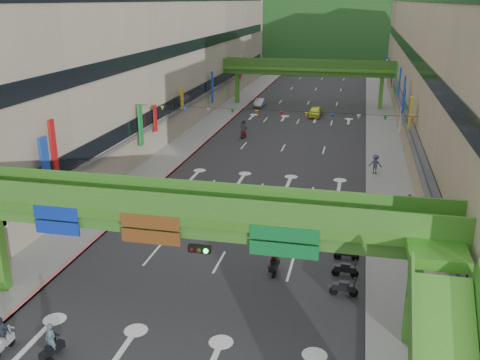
% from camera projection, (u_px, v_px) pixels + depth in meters
% --- Properties ---
extents(road_slab, '(18.00, 140.00, 0.02)m').
position_uv_depth(road_slab, '(294.00, 128.00, 68.76)').
color(road_slab, '#28282B').
rests_on(road_slab, ground).
extents(sidewalk_left, '(4.00, 140.00, 0.15)m').
position_uv_depth(sidewalk_left, '(212.00, 123.00, 71.02)').
color(sidewalk_left, gray).
rests_on(sidewalk_left, ground).
extents(sidewalk_right, '(4.00, 140.00, 0.15)m').
position_uv_depth(sidewalk_right, '(382.00, 132.00, 66.45)').
color(sidewalk_right, gray).
rests_on(sidewalk_right, ground).
extents(curb_left, '(0.20, 140.00, 0.18)m').
position_uv_depth(curb_left, '(226.00, 124.00, 70.62)').
color(curb_left, '#CC5959').
rests_on(curb_left, ground).
extents(curb_right, '(0.20, 140.00, 0.18)m').
position_uv_depth(curb_right, '(367.00, 131.00, 66.84)').
color(curb_right, gray).
rests_on(curb_right, ground).
extents(building_row_left, '(12.80, 95.00, 19.00)m').
position_uv_depth(building_row_left, '(152.00, 50.00, 69.65)').
color(building_row_left, '#9E937F').
rests_on(building_row_left, ground).
extents(building_row_right, '(12.80, 95.00, 19.00)m').
position_uv_depth(building_row_right, '(460.00, 56.00, 61.80)').
color(building_row_right, gray).
rests_on(building_row_right, ground).
extents(overpass_near, '(28.00, 12.27, 7.10)m').
position_uv_depth(overpass_near, '(202.00, 230.00, 25.66)').
color(overpass_near, '#4C9E2D').
rests_on(overpass_near, ground).
extents(overpass_far, '(28.00, 2.20, 7.10)m').
position_uv_depth(overpass_far, '(308.00, 71.00, 80.89)').
color(overpass_far, '#4C9E2D').
rests_on(overpass_far, ground).
extents(hill_left, '(168.00, 140.00, 112.00)m').
position_uv_depth(hill_left, '(291.00, 50.00, 173.52)').
color(hill_left, '#1C4419').
rests_on(hill_left, ground).
extents(hill_right, '(208.00, 176.00, 128.00)m').
position_uv_depth(hill_right, '(414.00, 47.00, 183.71)').
color(hill_right, '#1C4419').
rests_on(hill_right, ground).
extents(bunting_string, '(26.00, 0.36, 0.47)m').
position_uv_depth(bunting_string, '(269.00, 113.00, 48.36)').
color(bunting_string, black).
rests_on(bunting_string, ground).
extents(scooter_rider_near, '(0.74, 1.57, 1.92)m').
position_uv_depth(scooter_rider_near, '(51.00, 344.00, 24.23)').
color(scooter_rider_near, black).
rests_on(scooter_rider_near, ground).
extents(scooter_rider_mid, '(0.95, 1.60, 2.15)m').
position_uv_depth(scooter_rider_mid, '(274.00, 257.00, 31.94)').
color(scooter_rider_mid, black).
rests_on(scooter_rider_mid, ground).
extents(scooter_rider_left, '(0.92, 1.60, 1.92)m').
position_uv_depth(scooter_rider_left, '(2.00, 336.00, 24.73)').
color(scooter_rider_left, '#9899A0').
rests_on(scooter_rider_left, ground).
extents(scooter_rider_far, '(1.02, 1.58, 2.21)m').
position_uv_depth(scooter_rider_far, '(243.00, 129.00, 63.54)').
color(scooter_rider_far, maroon).
rests_on(scooter_rider_far, ground).
extents(parked_scooter_row, '(1.60, 11.55, 1.08)m').
position_uv_depth(parked_scooter_row, '(347.00, 245.00, 34.76)').
color(parked_scooter_row, black).
rests_on(parked_scooter_row, ground).
extents(car_silver, '(1.41, 3.80, 1.24)m').
position_uv_depth(car_silver, '(260.00, 103.00, 82.27)').
color(car_silver, '#9A9AA0').
rests_on(car_silver, ground).
extents(car_yellow, '(1.81, 4.26, 1.44)m').
position_uv_depth(car_yellow, '(315.00, 112.00, 75.09)').
color(car_yellow, '#E4EC39').
rests_on(car_yellow, ground).
extents(pedestrian_red, '(0.88, 0.78, 1.53)m').
position_uv_depth(pedestrian_red, '(409.00, 206.00, 40.73)').
color(pedestrian_red, red).
rests_on(pedestrian_red, ground).
extents(pedestrian_dark, '(1.01, 0.74, 1.59)m').
position_uv_depth(pedestrian_dark, '(389.00, 214.00, 39.08)').
color(pedestrian_dark, '#22232B').
rests_on(pedestrian_dark, ground).
extents(pedestrian_blue, '(0.91, 0.64, 1.84)m').
position_uv_depth(pedestrian_blue, '(375.00, 166.00, 50.11)').
color(pedestrian_blue, '#343B54').
rests_on(pedestrian_blue, ground).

